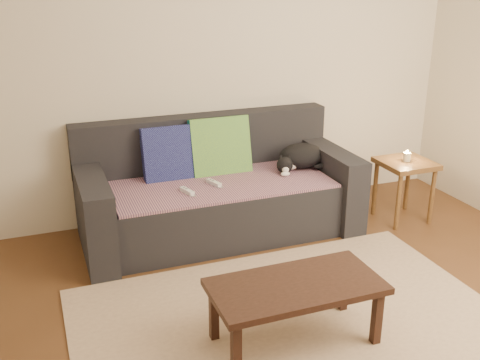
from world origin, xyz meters
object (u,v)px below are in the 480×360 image
at_px(side_table, 405,171).
at_px(coffee_table, 296,291).
at_px(cat, 300,157).
at_px(wii_remote_b, 187,191).
at_px(wii_remote_a, 214,183).
at_px(sofa, 217,194).

xyz_separation_m(side_table, coffee_table, (-1.57, -1.19, -0.09)).
height_order(cat, side_table, cat).
bearing_deg(wii_remote_b, wii_remote_a, -84.89).
bearing_deg(cat, side_table, -10.40).
bearing_deg(sofa, cat, -0.27).
bearing_deg(side_table, coffee_table, -142.75).
bearing_deg(wii_remote_a, coffee_table, 161.50).
bearing_deg(coffee_table, cat, 62.91).
bearing_deg(cat, wii_remote_b, -156.23).
distance_m(cat, coffee_table, 1.72).
bearing_deg(wii_remote_b, coffee_table, 173.77).
xyz_separation_m(sofa, cat, (0.71, -0.00, 0.23)).
bearing_deg(wii_remote_b, cat, -94.64).
height_order(wii_remote_a, side_table, side_table).
height_order(sofa, coffee_table, sofa).
xyz_separation_m(wii_remote_b, side_table, (1.80, -0.11, -0.04)).
bearing_deg(cat, coffee_table, -105.14).
relative_size(cat, wii_remote_a, 3.19).
height_order(cat, wii_remote_b, cat).
relative_size(cat, side_table, 0.94).
distance_m(cat, wii_remote_b, 1.04).
bearing_deg(side_table, wii_remote_a, 172.54).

